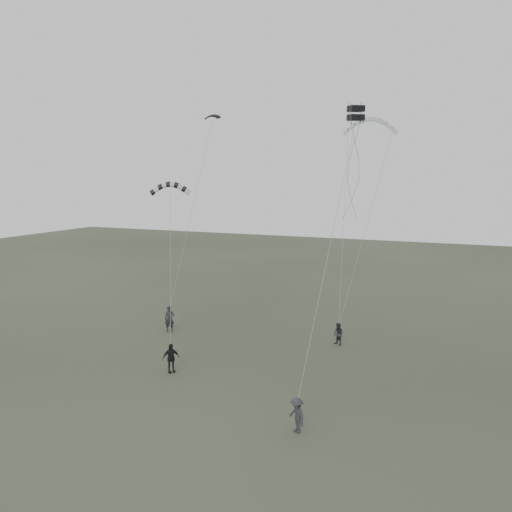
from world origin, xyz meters
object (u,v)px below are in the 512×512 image
at_px(flyer_right, 338,334).
at_px(kite_box, 356,113).
at_px(kite_dark_small, 212,116).
at_px(flyer_left, 169,319).
at_px(kite_pale_large, 370,120).
at_px(kite_striped, 170,184).
at_px(flyer_center, 171,358).
at_px(flyer_far, 297,415).

xyz_separation_m(flyer_right, kite_box, (2.16, -6.71, 13.98)).
bearing_deg(kite_box, kite_dark_small, 109.35).
xyz_separation_m(flyer_left, kite_pale_large, (13.57, 5.28, 14.55)).
bearing_deg(kite_striped, kite_dark_small, 66.14).
height_order(flyer_center, kite_striped, kite_striped).
bearing_deg(flyer_right, kite_box, -40.90).
bearing_deg(kite_striped, kite_pale_large, 5.11).
bearing_deg(kite_box, kite_striped, 135.93).
bearing_deg(kite_dark_small, kite_box, -30.38).
relative_size(flyer_center, kite_striped, 0.69).
bearing_deg(flyer_left, kite_striped, -74.82).
height_order(flyer_far, kite_dark_small, kite_dark_small).
height_order(flyer_left, kite_striped, kite_striped).
distance_m(kite_dark_small, kite_pale_large, 12.29).
height_order(flyer_left, flyer_center, flyer_left).
relative_size(flyer_center, kite_dark_small, 1.35).
relative_size(flyer_far, kite_dark_small, 1.26).
height_order(kite_dark_small, kite_box, kite_dark_small).
relative_size(flyer_far, kite_pale_large, 0.43).
relative_size(flyer_right, flyer_far, 0.95).
relative_size(kite_pale_large, kite_striped, 1.47).
height_order(flyer_center, kite_dark_small, kite_dark_small).
bearing_deg(kite_pale_large, flyer_far, -98.54).
bearing_deg(kite_box, kite_pale_large, 61.41).
relative_size(flyer_center, kite_pale_large, 0.47).
bearing_deg(kite_box, flyer_right, 73.14).
relative_size(kite_striped, kite_box, 3.42).
bearing_deg(flyer_far, kite_box, 119.62).
xyz_separation_m(kite_dark_small, kite_box, (13.33, -9.67, -1.58)).
xyz_separation_m(flyer_right, flyer_far, (1.11, -12.58, 0.04)).
bearing_deg(kite_striped, flyer_far, -64.55).
height_order(flyer_center, flyer_far, flyer_center).
bearing_deg(kite_striped, flyer_left, 97.89).
xyz_separation_m(flyer_left, kite_box, (14.65, -4.80, 13.78)).
bearing_deg(flyer_far, kite_dark_small, 168.07).
bearing_deg(kite_dark_small, flyer_right, -9.26).
bearing_deg(kite_pale_large, flyer_center, -135.67).
distance_m(flyer_far, kite_striped, 17.33).
xyz_separation_m(flyer_far, kite_dark_small, (-12.28, 15.54, 15.52)).
bearing_deg(kite_striped, flyer_right, -5.77).
xyz_separation_m(flyer_center, kite_dark_small, (-3.13, 11.68, 15.46)).
bearing_deg(flyer_center, flyer_far, -71.80).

